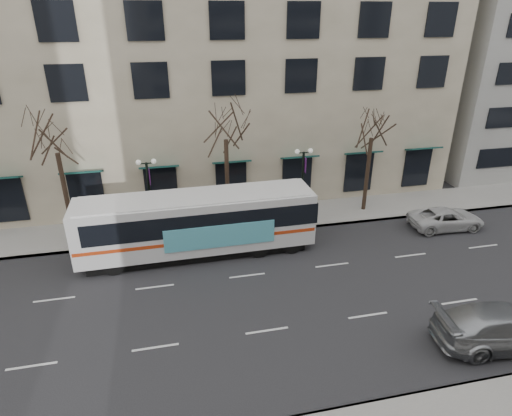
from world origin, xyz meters
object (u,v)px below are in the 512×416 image
object	(u,v)px
city_bus	(199,222)
silver_car	(505,327)
tree_far_mid	(226,125)
lamp_post_left	(150,194)
lamp_post_right	(303,181)
tree_far_left	(54,137)
white_pickup	(446,218)
tree_far_right	(373,124)

from	to	relation	value
city_bus	silver_car	distance (m)	16.23
tree_far_mid	lamp_post_left	xyz separation A→B (m)	(-4.99, -0.60, -3.96)
lamp_post_right	lamp_post_left	bearing A→B (deg)	180.00
tree_far_left	silver_car	size ratio (longest dim) A/B	1.35
lamp_post_right	white_pickup	size ratio (longest dim) A/B	1.06
city_bus	tree_far_mid	bearing A→B (deg)	55.59
tree_far_mid	lamp_post_right	size ratio (longest dim) A/B	1.64
white_pickup	city_bus	bearing A→B (deg)	92.10
city_bus	white_pickup	distance (m)	16.52
lamp_post_right	city_bus	distance (m)	7.84
tree_far_right	silver_car	size ratio (longest dim) A/B	1.31
tree_far_mid	lamp_post_right	distance (m)	6.41
lamp_post_right	white_pickup	bearing A→B (deg)	-18.59
tree_far_right	white_pickup	distance (m)	8.01
tree_far_right	city_bus	distance (m)	13.46
tree_far_left	lamp_post_left	world-z (taller)	tree_far_left
tree_far_right	silver_car	xyz separation A→B (m)	(-0.12, -14.09, -5.53)
tree_far_right	city_bus	bearing A→B (deg)	-164.56
tree_far_mid	tree_far_left	bearing A→B (deg)	-180.00
tree_far_right	lamp_post_right	xyz separation A→B (m)	(-4.99, -0.60, -3.48)
lamp_post_right	city_bus	xyz separation A→B (m)	(-7.27, -2.79, -0.90)
lamp_post_left	white_pickup	size ratio (longest dim) A/B	1.06
lamp_post_left	white_pickup	world-z (taller)	lamp_post_left
tree_far_mid	lamp_post_left	size ratio (longest dim) A/B	1.64
lamp_post_right	silver_car	size ratio (longest dim) A/B	0.84
tree_far_left	white_pickup	size ratio (longest dim) A/B	1.69
tree_far_mid	tree_far_right	bearing A→B (deg)	-0.00
lamp_post_left	white_pickup	bearing A→B (deg)	-9.15
tree_far_right	lamp_post_right	world-z (taller)	tree_far_right
city_bus	white_pickup	xyz separation A→B (m)	(16.47, -0.30, -1.36)
tree_far_left	tree_far_mid	xyz separation A→B (m)	(10.00, 0.00, 0.21)
lamp_post_left	lamp_post_right	xyz separation A→B (m)	(10.00, 0.00, 0.00)
city_bus	tree_far_right	bearing A→B (deg)	14.80
lamp_post_right	silver_car	xyz separation A→B (m)	(4.87, -13.49, -2.05)
tree_far_left	tree_far_mid	bearing A→B (deg)	0.00
tree_far_mid	silver_car	size ratio (longest dim) A/B	1.39
white_pickup	lamp_post_left	bearing A→B (deg)	84.01
city_bus	silver_car	world-z (taller)	city_bus
tree_far_right	lamp_post_left	world-z (taller)	tree_far_right
lamp_post_left	silver_car	size ratio (longest dim) A/B	0.84
tree_far_mid	city_bus	world-z (taller)	tree_far_mid
silver_car	white_pickup	bearing A→B (deg)	-15.99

